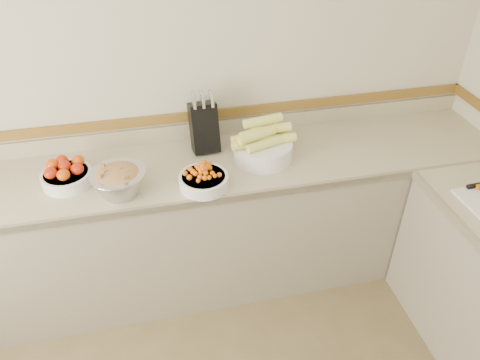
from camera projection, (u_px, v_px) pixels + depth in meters
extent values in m
plane|color=beige|center=(155.00, 80.00, 2.66)|extent=(4.00, 0.00, 4.00)
cube|color=tan|center=(167.00, 172.00, 2.66)|extent=(4.00, 0.65, 0.04)
cube|color=gray|center=(174.00, 231.00, 2.92)|extent=(4.00, 0.63, 0.86)
cube|color=#847559|center=(173.00, 206.00, 2.41)|extent=(4.00, 0.02, 0.04)
cube|color=tan|center=(161.00, 134.00, 2.86)|extent=(4.00, 0.02, 0.10)
cube|color=brown|center=(160.00, 120.00, 2.80)|extent=(4.00, 0.02, 0.06)
cube|color=black|center=(204.00, 127.00, 2.74)|extent=(0.17, 0.20, 0.31)
cylinder|color=silver|center=(195.00, 102.00, 2.59)|extent=(0.02, 0.04, 0.08)
cylinder|color=silver|center=(203.00, 102.00, 2.60)|extent=(0.02, 0.04, 0.08)
cylinder|color=silver|center=(212.00, 101.00, 2.61)|extent=(0.02, 0.04, 0.08)
cylinder|color=silver|center=(194.00, 100.00, 2.62)|extent=(0.02, 0.04, 0.08)
cylinder|color=silver|center=(203.00, 99.00, 2.63)|extent=(0.02, 0.04, 0.08)
cylinder|color=silver|center=(211.00, 98.00, 2.64)|extent=(0.02, 0.04, 0.08)
cylinder|color=silver|center=(193.00, 98.00, 2.64)|extent=(0.02, 0.04, 0.08)
cylinder|color=silver|center=(202.00, 97.00, 2.65)|extent=(0.02, 0.04, 0.08)
cylinder|color=silver|center=(210.00, 96.00, 2.66)|extent=(0.02, 0.04, 0.08)
cylinder|color=white|center=(67.00, 178.00, 2.52)|extent=(0.27, 0.27, 0.07)
torus|color=white|center=(66.00, 173.00, 2.50)|extent=(0.27, 0.27, 0.01)
cylinder|color=white|center=(66.00, 173.00, 2.50)|extent=(0.24, 0.24, 0.01)
ellipsoid|color=red|center=(51.00, 173.00, 2.44)|extent=(0.07, 0.07, 0.06)
ellipsoid|color=#D04707|center=(63.00, 175.00, 2.42)|extent=(0.07, 0.07, 0.06)
ellipsoid|color=red|center=(77.00, 169.00, 2.47)|extent=(0.07, 0.07, 0.06)
ellipsoid|color=#D04707|center=(52.00, 165.00, 2.50)|extent=(0.07, 0.07, 0.06)
ellipsoid|color=red|center=(65.00, 166.00, 2.49)|extent=(0.07, 0.07, 0.06)
ellipsoid|color=#D04707|center=(78.00, 161.00, 2.53)|extent=(0.07, 0.07, 0.06)
ellipsoid|color=red|center=(62.00, 161.00, 2.53)|extent=(0.07, 0.07, 0.06)
cylinder|color=white|center=(204.00, 181.00, 2.49)|extent=(0.27, 0.27, 0.07)
torus|color=white|center=(204.00, 177.00, 2.48)|extent=(0.27, 0.27, 0.01)
cylinder|color=white|center=(204.00, 177.00, 2.48)|extent=(0.23, 0.23, 0.01)
sphere|color=#D85707|center=(205.00, 163.00, 2.53)|extent=(0.03, 0.03, 0.03)
sphere|color=#D85707|center=(213.00, 177.00, 2.42)|extent=(0.03, 0.03, 0.03)
sphere|color=#D85707|center=(206.00, 163.00, 2.53)|extent=(0.03, 0.03, 0.03)
sphere|color=#D85707|center=(201.00, 168.00, 2.44)|extent=(0.03, 0.03, 0.03)
sphere|color=#D85707|center=(193.00, 172.00, 2.44)|extent=(0.03, 0.03, 0.03)
sphere|color=#D85707|center=(206.00, 174.00, 2.42)|extent=(0.03, 0.03, 0.03)
sphere|color=#D85707|center=(200.00, 171.00, 2.42)|extent=(0.03, 0.03, 0.03)
sphere|color=#D85707|center=(199.00, 174.00, 2.42)|extent=(0.03, 0.03, 0.03)
sphere|color=#D85707|center=(200.00, 169.00, 2.46)|extent=(0.03, 0.03, 0.03)
sphere|color=#D85707|center=(208.00, 164.00, 2.52)|extent=(0.03, 0.03, 0.03)
sphere|color=#D85707|center=(202.00, 165.00, 2.44)|extent=(0.03, 0.03, 0.03)
sphere|color=#D85707|center=(209.00, 171.00, 2.44)|extent=(0.03, 0.03, 0.03)
sphere|color=#D85707|center=(190.00, 169.00, 2.48)|extent=(0.03, 0.03, 0.03)
sphere|color=#D85707|center=(198.00, 164.00, 2.52)|extent=(0.03, 0.03, 0.03)
sphere|color=#D85707|center=(192.00, 168.00, 2.48)|extent=(0.03, 0.03, 0.03)
sphere|color=#D85707|center=(207.00, 175.00, 2.42)|extent=(0.03, 0.03, 0.03)
sphere|color=#D85707|center=(201.00, 165.00, 2.46)|extent=(0.03, 0.03, 0.03)
sphere|color=#D85707|center=(187.00, 172.00, 2.46)|extent=(0.03, 0.03, 0.03)
sphere|color=#D85707|center=(203.00, 166.00, 2.44)|extent=(0.03, 0.03, 0.03)
sphere|color=#D85707|center=(208.00, 165.00, 2.50)|extent=(0.03, 0.03, 0.03)
sphere|color=#D85707|center=(210.00, 164.00, 2.52)|extent=(0.03, 0.03, 0.03)
sphere|color=#D85707|center=(212.00, 164.00, 2.52)|extent=(0.03, 0.03, 0.03)
sphere|color=#D85707|center=(209.00, 167.00, 2.49)|extent=(0.03, 0.03, 0.03)
sphere|color=#D85707|center=(203.00, 167.00, 2.44)|extent=(0.03, 0.03, 0.03)
sphere|color=#D85707|center=(207.00, 166.00, 2.48)|extent=(0.03, 0.03, 0.03)
sphere|color=#D85707|center=(218.00, 171.00, 2.47)|extent=(0.03, 0.03, 0.03)
sphere|color=#D85707|center=(198.00, 165.00, 2.49)|extent=(0.03, 0.03, 0.03)
sphere|color=#D85707|center=(198.00, 167.00, 2.48)|extent=(0.03, 0.03, 0.03)
sphere|color=#D85707|center=(198.00, 168.00, 2.45)|extent=(0.03, 0.03, 0.03)
sphere|color=#D85707|center=(201.00, 167.00, 2.46)|extent=(0.03, 0.03, 0.03)
sphere|color=#D85707|center=(195.00, 173.00, 2.43)|extent=(0.03, 0.03, 0.03)
sphere|color=#D85707|center=(201.00, 168.00, 2.44)|extent=(0.03, 0.03, 0.03)
sphere|color=#D85707|center=(202.00, 167.00, 2.46)|extent=(0.03, 0.03, 0.03)
sphere|color=#D85707|center=(201.00, 178.00, 2.41)|extent=(0.03, 0.03, 0.03)
sphere|color=#D85707|center=(203.00, 167.00, 2.44)|extent=(0.03, 0.03, 0.03)
sphere|color=#D85707|center=(219.00, 172.00, 2.46)|extent=(0.03, 0.03, 0.03)
sphere|color=#D85707|center=(205.00, 169.00, 2.44)|extent=(0.03, 0.03, 0.03)
sphere|color=#D85707|center=(203.00, 169.00, 2.44)|extent=(0.03, 0.03, 0.03)
sphere|color=#D85707|center=(203.00, 168.00, 2.45)|extent=(0.03, 0.03, 0.03)
sphere|color=#D85707|center=(201.00, 166.00, 2.45)|extent=(0.03, 0.03, 0.03)
sphere|color=#D85707|center=(202.00, 167.00, 2.44)|extent=(0.03, 0.03, 0.03)
sphere|color=#D85707|center=(202.00, 172.00, 2.42)|extent=(0.03, 0.03, 0.03)
cylinder|color=white|center=(263.00, 150.00, 2.71)|extent=(0.34, 0.34, 0.10)
torus|color=white|center=(263.00, 144.00, 2.68)|extent=(0.35, 0.35, 0.01)
cylinder|color=#E4E35F|center=(251.00, 143.00, 2.63)|extent=(0.23, 0.09, 0.05)
cylinder|color=#E4E35F|center=(265.00, 144.00, 2.62)|extent=(0.23, 0.12, 0.05)
cylinder|color=#E4E35F|center=(276.00, 139.00, 2.66)|extent=(0.23, 0.06, 0.05)
cylinder|color=#E4E35F|center=(250.00, 136.00, 2.69)|extent=(0.23, 0.10, 0.05)
cylinder|color=#E4E35F|center=(267.00, 133.00, 2.72)|extent=(0.23, 0.06, 0.05)
cylinder|color=#E4E35F|center=(259.00, 132.00, 2.63)|extent=(0.23, 0.11, 0.05)
cylinder|color=#E4E35F|center=(271.00, 129.00, 2.65)|extent=(0.23, 0.07, 0.05)
cylinder|color=#E4E35F|center=(263.00, 121.00, 2.63)|extent=(0.23, 0.09, 0.05)
cylinder|color=#E4E35F|center=(257.00, 135.00, 2.60)|extent=(0.23, 0.13, 0.05)
cylinder|color=#B2B2BA|center=(119.00, 183.00, 2.42)|extent=(0.29, 0.29, 0.14)
torus|color=#B2B2BA|center=(117.00, 173.00, 2.39)|extent=(0.29, 0.29, 0.01)
ellipsoid|color=#B2141A|center=(118.00, 175.00, 2.39)|extent=(0.24, 0.24, 0.08)
cube|color=#B2141A|center=(110.00, 179.00, 2.34)|extent=(0.02, 0.02, 0.02)
cube|color=#7DB759|center=(132.00, 169.00, 2.40)|extent=(0.02, 0.02, 0.02)
cube|color=#B2141A|center=(103.00, 165.00, 2.40)|extent=(0.02, 0.02, 0.02)
cube|color=#7DB759|center=(125.00, 177.00, 2.32)|extent=(0.02, 0.02, 0.02)
cube|color=#B2141A|center=(105.00, 171.00, 2.37)|extent=(0.03, 0.03, 0.02)
cube|color=#7DB759|center=(125.00, 172.00, 2.37)|extent=(0.03, 0.03, 0.02)
cube|color=#B2141A|center=(110.00, 174.00, 2.36)|extent=(0.02, 0.02, 0.02)
cube|color=#7DB759|center=(100.00, 176.00, 2.33)|extent=(0.03, 0.03, 0.02)
cube|color=#B2141A|center=(129.00, 169.00, 2.40)|extent=(0.02, 0.02, 0.02)
cube|color=#7DB759|center=(99.00, 176.00, 2.35)|extent=(0.02, 0.02, 0.02)
cube|color=#B2141A|center=(119.00, 170.00, 2.38)|extent=(0.02, 0.02, 0.02)
cube|color=#7DB759|center=(101.00, 175.00, 2.33)|extent=(0.03, 0.03, 0.02)
cube|color=#B2141A|center=(119.00, 173.00, 2.38)|extent=(0.02, 0.02, 0.02)
cube|color=#7DB759|center=(127.00, 172.00, 2.37)|extent=(0.03, 0.03, 0.02)
cube|color=black|center=(476.00, 186.00, 2.48)|extent=(0.10, 0.03, 0.02)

